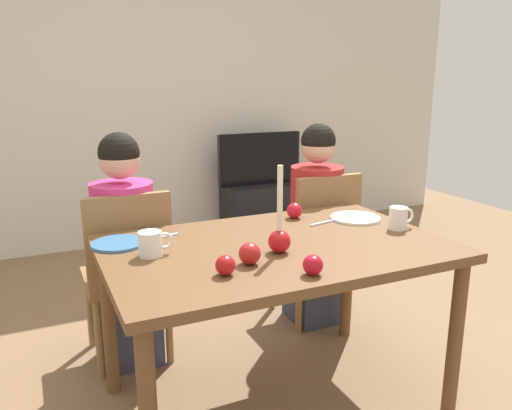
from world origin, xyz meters
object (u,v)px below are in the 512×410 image
object	(u,v)px
apple_by_left_plate	(250,254)
apple_by_right_mug	(313,265)
person_right_child	(316,228)
chair_right	(318,239)
person_left_child	(126,255)
apple_near_candle	(225,265)
chair_left	(128,268)
tv_stand	(260,209)
apple_far_edge	(294,211)
plate_left	(118,243)
plate_right	(355,218)
mug_right	(399,218)
tv	(260,159)
candle_centerpiece	(279,235)
mug_left	(151,244)
dining_table	(276,263)

from	to	relation	value
apple_by_left_plate	apple_by_right_mug	size ratio (longest dim) A/B	1.13
person_right_child	chair_right	bearing A→B (deg)	-90.00
person_left_child	apple_near_candle	size ratio (longest dim) A/B	16.33
chair_left	person_right_child	size ratio (longest dim) A/B	0.77
tv_stand	apple_far_edge	distance (m)	2.19
apple_by_left_plate	plate_left	bearing A→B (deg)	133.19
apple_by_right_mug	plate_right	bearing A→B (deg)	43.61
plate_left	mug_right	xyz separation A→B (m)	(1.20, -0.30, 0.05)
tv	candle_centerpiece	distance (m)	2.61
chair_right	tv	world-z (taller)	tv
chair_right	mug_left	distance (m)	1.24
chair_right	person_right_child	world-z (taller)	person_right_child
person_left_child	person_right_child	size ratio (longest dim) A/B	1.00
apple_by_left_plate	apple_far_edge	xyz separation A→B (m)	(0.45, 0.48, -0.00)
tv_stand	mug_left	bearing A→B (deg)	-123.96
person_right_child	candle_centerpiece	xyz separation A→B (m)	(-0.62, -0.74, 0.25)
person_left_child	mug_right	size ratio (longest dim) A/B	9.09
tv	candle_centerpiece	xyz separation A→B (m)	(-1.03, -2.40, 0.11)
mug_left	apple_by_right_mug	xyz separation A→B (m)	(0.46, -0.43, -0.01)
tv_stand	plate_left	xyz separation A→B (m)	(-1.60, -2.04, 0.52)
plate_right	apple_near_candle	xyz separation A→B (m)	(-0.83, -0.40, 0.03)
plate_left	apple_by_right_mug	size ratio (longest dim) A/B	3.02
person_left_child	mug_left	xyz separation A→B (m)	(0.01, -0.57, 0.23)
plate_left	apple_by_right_mug	xyz separation A→B (m)	(0.56, -0.61, 0.03)
apple_by_left_plate	apple_far_edge	world-z (taller)	apple_by_left_plate
apple_by_left_plate	dining_table	bearing A→B (deg)	40.87
candle_centerpiece	plate_right	bearing A→B (deg)	26.20
person_left_child	candle_centerpiece	xyz separation A→B (m)	(0.47, -0.74, 0.25)
chair_right	apple_near_candle	distance (m)	1.26
mug_left	tv_stand	bearing A→B (deg)	56.04
person_right_child	candle_centerpiece	world-z (taller)	person_right_child
mug_left	apple_near_candle	xyz separation A→B (m)	(0.19, -0.30, -0.01)
person_right_child	tv	world-z (taller)	person_right_child
chair_left	apple_far_edge	bearing A→B (deg)	-20.91
mug_right	apple_by_left_plate	bearing A→B (deg)	-170.89
chair_right	plate_right	size ratio (longest dim) A/B	3.73
plate_left	person_right_child	bearing A→B (deg)	17.84
plate_left	apple_near_candle	bearing A→B (deg)	-59.96
mug_right	apple_by_right_mug	world-z (taller)	mug_right
dining_table	apple_by_left_plate	size ratio (longest dim) A/B	17.00
chair_right	apple_by_right_mug	bearing A→B (deg)	-122.78
chair_left	plate_right	xyz separation A→B (m)	(1.03, -0.43, 0.24)
dining_table	chair_right	size ratio (longest dim) A/B	1.56
chair_left	chair_right	distance (m)	1.09
chair_right	plate_left	bearing A→B (deg)	-163.60
mug_right	apple_near_candle	distance (m)	0.93
person_right_child	tv_stand	world-z (taller)	person_right_child
person_left_child	person_right_child	distance (m)	1.09
plate_left	apple_by_left_plate	bearing A→B (deg)	-46.81
plate_right	chair_left	bearing A→B (deg)	157.17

